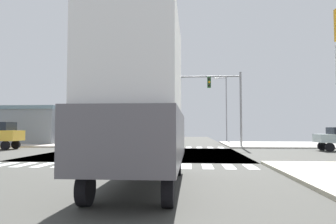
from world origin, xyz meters
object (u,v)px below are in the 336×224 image
box_truck_leading_1 (142,103)px  suv_trailing_3 (131,131)px  bank_building (19,125)px  street_lamp (225,103)px  traffic_signal_mast (214,92)px

box_truck_leading_1 → suv_trailing_3: box_truck_leading_1 is taller
bank_building → suv_trailing_3: 14.38m
street_lamp → bank_building: (-25.19, -7.64, -3.11)m
suv_trailing_3 → box_truck_leading_1: bearing=101.5°
street_lamp → suv_trailing_3: (-13.14, 0.17, -3.87)m
street_lamp → box_truck_leading_1: street_lamp is taller
traffic_signal_mast → street_lamp: size_ratio=0.79×
traffic_signal_mast → bank_building: size_ratio=0.53×
traffic_signal_mast → box_truck_leading_1: bearing=-100.3°
bank_building → suv_trailing_3: bank_building is taller
bank_building → suv_trailing_3: size_ratio=2.90×
bank_building → box_truck_leading_1: 32.66m
traffic_signal_mast → suv_trailing_3: traffic_signal_mast is taller
street_lamp → bank_building: 26.51m
traffic_signal_mast → box_truck_leading_1: (-3.66, -20.03, -2.65)m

